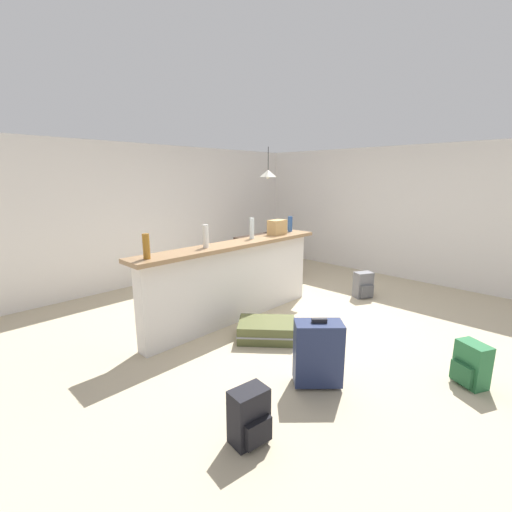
% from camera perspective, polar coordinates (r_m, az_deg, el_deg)
% --- Properties ---
extents(ground_plane, '(13.00, 13.00, 0.05)m').
position_cam_1_polar(ground_plane, '(5.06, 6.33, -10.07)').
color(ground_plane, '#BCAD8E').
extents(wall_back, '(6.60, 0.10, 2.50)m').
position_cam_1_polar(wall_back, '(6.99, -13.67, 6.81)').
color(wall_back, silver).
rests_on(wall_back, ground_plane).
extents(wall_right, '(0.10, 6.00, 2.50)m').
position_cam_1_polar(wall_right, '(7.48, 19.33, 6.82)').
color(wall_right, silver).
rests_on(wall_right, ground_plane).
extents(partition_half_wall, '(2.80, 0.20, 1.03)m').
position_cam_1_polar(partition_half_wall, '(4.77, -3.45, -4.53)').
color(partition_half_wall, silver).
rests_on(partition_half_wall, ground_plane).
extents(bar_countertop, '(2.96, 0.40, 0.05)m').
position_cam_1_polar(bar_countertop, '(4.63, -3.54, 1.86)').
color(bar_countertop, '#93704C').
rests_on(bar_countertop, partition_half_wall).
extents(bottle_amber, '(0.07, 0.07, 0.27)m').
position_cam_1_polar(bottle_amber, '(3.86, -17.42, 1.51)').
color(bottle_amber, '#9E661E').
rests_on(bottle_amber, bar_countertop).
extents(bottle_white, '(0.07, 0.07, 0.28)m').
position_cam_1_polar(bottle_white, '(4.32, -8.20, 3.20)').
color(bottle_white, silver).
rests_on(bottle_white, bar_countertop).
extents(bottle_clear, '(0.06, 0.06, 0.29)m').
position_cam_1_polar(bottle_clear, '(4.91, -0.67, 4.52)').
color(bottle_clear, silver).
rests_on(bottle_clear, bar_countertop).
extents(bottle_blue, '(0.07, 0.07, 0.24)m').
position_cam_1_polar(bottle_blue, '(5.60, 5.57, 5.21)').
color(bottle_blue, '#284C89').
rests_on(bottle_blue, bar_countertop).
extents(grocery_bag, '(0.26, 0.18, 0.22)m').
position_cam_1_polar(grocery_bag, '(5.28, 3.45, 4.68)').
color(grocery_bag, tan).
rests_on(grocery_bag, bar_countertop).
extents(dining_table, '(1.10, 0.80, 0.74)m').
position_cam_1_polar(dining_table, '(7.19, 1.70, 2.46)').
color(dining_table, '#332319').
rests_on(dining_table, ground_plane).
extents(dining_chair_near_partition, '(0.47, 0.47, 0.93)m').
position_cam_1_polar(dining_chair_near_partition, '(6.83, 4.28, 0.76)').
color(dining_chair_near_partition, '#9E754C').
rests_on(dining_chair_near_partition, ground_plane).
extents(pendant_lamp, '(0.34, 0.34, 0.62)m').
position_cam_1_polar(pendant_lamp, '(7.10, 1.98, 13.28)').
color(pendant_lamp, black).
extents(suitcase_flat_olive, '(0.82, 0.85, 0.22)m').
position_cam_1_polar(suitcase_flat_olive, '(4.36, 1.79, -11.92)').
color(suitcase_flat_olive, '#51562D').
rests_on(suitcase_flat_olive, ground_plane).
extents(backpack_green, '(0.32, 0.33, 0.42)m').
position_cam_1_polar(backpack_green, '(4.00, 31.59, -14.86)').
color(backpack_green, '#286B3D').
rests_on(backpack_green, ground_plane).
extents(backpack_black, '(0.30, 0.28, 0.42)m').
position_cam_1_polar(backpack_black, '(2.84, -1.06, -24.70)').
color(backpack_black, black).
rests_on(backpack_black, ground_plane).
extents(suitcase_upright_navy, '(0.48, 0.48, 0.67)m').
position_cam_1_polar(suitcase_upright_navy, '(3.43, 10.04, -15.22)').
color(suitcase_upright_navy, '#1E284C').
rests_on(suitcase_upright_navy, ground_plane).
extents(backpack_grey, '(0.33, 0.32, 0.42)m').
position_cam_1_polar(backpack_grey, '(5.99, 17.06, -4.59)').
color(backpack_grey, slate).
rests_on(backpack_grey, ground_plane).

